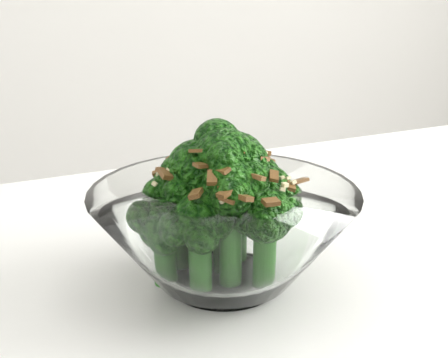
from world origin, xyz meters
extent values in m
cylinder|color=white|center=(0.13, 0.09, 0.75)|extent=(0.08, 0.08, 0.01)
cylinder|color=#235E18|center=(0.09, 0.08, 0.78)|extent=(0.02, 0.02, 0.04)
sphere|color=#206012|center=(0.09, 0.08, 0.81)|extent=(0.04, 0.04, 0.04)
cylinder|color=#235E18|center=(0.15, 0.10, 0.80)|extent=(0.02, 0.02, 0.07)
sphere|color=#206012|center=(0.15, 0.10, 0.84)|extent=(0.04, 0.04, 0.04)
cylinder|color=#235E18|center=(0.16, 0.05, 0.78)|extent=(0.02, 0.02, 0.05)
sphere|color=#206012|center=(0.16, 0.05, 0.82)|extent=(0.04, 0.04, 0.04)
cylinder|color=#235E18|center=(0.13, 0.09, 0.80)|extent=(0.02, 0.02, 0.08)
sphere|color=#206012|center=(0.13, 0.09, 0.85)|extent=(0.05, 0.05, 0.05)
cylinder|color=#235E18|center=(0.16, 0.09, 0.79)|extent=(0.02, 0.02, 0.05)
sphere|color=#206012|center=(0.16, 0.09, 0.82)|extent=(0.04, 0.04, 0.04)
cylinder|color=#235E18|center=(0.14, 0.13, 0.78)|extent=(0.02, 0.02, 0.04)
sphere|color=#206012|center=(0.14, 0.13, 0.81)|extent=(0.04, 0.04, 0.04)
cylinder|color=#235E18|center=(0.10, 0.10, 0.79)|extent=(0.02, 0.02, 0.05)
sphere|color=#206012|center=(0.10, 0.10, 0.82)|extent=(0.04, 0.04, 0.04)
cylinder|color=#235E18|center=(0.13, 0.06, 0.79)|extent=(0.02, 0.02, 0.07)
sphere|color=#206012|center=(0.13, 0.06, 0.84)|extent=(0.04, 0.04, 0.04)
cylinder|color=#235E18|center=(0.17, 0.11, 0.78)|extent=(0.02, 0.02, 0.04)
sphere|color=#206012|center=(0.17, 0.11, 0.81)|extent=(0.04, 0.04, 0.04)
cylinder|color=#235E18|center=(0.11, 0.10, 0.80)|extent=(0.02, 0.02, 0.07)
sphere|color=#206012|center=(0.11, 0.10, 0.84)|extent=(0.05, 0.05, 0.05)
cylinder|color=#235E18|center=(0.11, 0.06, 0.78)|extent=(0.02, 0.02, 0.05)
sphere|color=#206012|center=(0.11, 0.06, 0.82)|extent=(0.04, 0.04, 0.04)
cube|color=brown|center=(0.10, 0.11, 0.84)|extent=(0.01, 0.01, 0.00)
cube|color=brown|center=(0.12, 0.06, 0.85)|extent=(0.01, 0.01, 0.01)
cube|color=brown|center=(0.13, 0.09, 0.87)|extent=(0.01, 0.01, 0.01)
cube|color=brown|center=(0.13, 0.05, 0.84)|extent=(0.02, 0.01, 0.01)
cube|color=brown|center=(0.11, 0.13, 0.83)|extent=(0.01, 0.01, 0.00)
cube|color=brown|center=(0.16, 0.08, 0.85)|extent=(0.01, 0.01, 0.01)
cube|color=brown|center=(0.19, 0.08, 0.83)|extent=(0.01, 0.01, 0.00)
cube|color=brown|center=(0.14, 0.07, 0.86)|extent=(0.01, 0.01, 0.01)
cube|color=brown|center=(0.16, 0.06, 0.85)|extent=(0.01, 0.01, 0.01)
cube|color=brown|center=(0.13, 0.11, 0.85)|extent=(0.01, 0.01, 0.00)
cube|color=brown|center=(0.09, 0.09, 0.84)|extent=(0.01, 0.02, 0.01)
cube|color=brown|center=(0.15, 0.04, 0.84)|extent=(0.01, 0.01, 0.00)
cube|color=brown|center=(0.09, 0.11, 0.84)|extent=(0.02, 0.01, 0.01)
cube|color=brown|center=(0.16, 0.12, 0.84)|extent=(0.02, 0.01, 0.01)
cube|color=brown|center=(0.15, 0.05, 0.85)|extent=(0.01, 0.01, 0.01)
cube|color=brown|center=(0.10, 0.11, 0.84)|extent=(0.01, 0.01, 0.01)
cube|color=brown|center=(0.12, 0.04, 0.84)|extent=(0.02, 0.01, 0.01)
cube|color=brown|center=(0.13, 0.12, 0.85)|extent=(0.02, 0.01, 0.01)
cube|color=brown|center=(0.12, 0.05, 0.85)|extent=(0.01, 0.01, 0.01)
cube|color=brown|center=(0.14, 0.12, 0.85)|extent=(0.01, 0.01, 0.01)
cube|color=brown|center=(0.16, 0.09, 0.85)|extent=(0.01, 0.01, 0.01)
cube|color=brown|center=(0.13, 0.11, 0.85)|extent=(0.02, 0.01, 0.01)
cube|color=brown|center=(0.15, 0.10, 0.86)|extent=(0.01, 0.01, 0.01)
cube|color=brown|center=(0.11, 0.05, 0.84)|extent=(0.01, 0.02, 0.01)
cube|color=brown|center=(0.13, 0.07, 0.86)|extent=(0.01, 0.01, 0.01)
cube|color=brown|center=(0.18, 0.06, 0.84)|extent=(0.01, 0.01, 0.01)
cube|color=brown|center=(0.15, 0.12, 0.84)|extent=(0.01, 0.01, 0.01)
cube|color=brown|center=(0.12, 0.09, 0.86)|extent=(0.01, 0.01, 0.00)
cube|color=brown|center=(0.09, 0.12, 0.83)|extent=(0.01, 0.01, 0.01)
cube|color=brown|center=(0.12, 0.04, 0.84)|extent=(0.01, 0.01, 0.01)
cube|color=brown|center=(0.11, 0.07, 0.85)|extent=(0.02, 0.01, 0.00)
cube|color=brown|center=(0.14, 0.04, 0.84)|extent=(0.01, 0.02, 0.01)
cube|color=brown|center=(0.12, 0.11, 0.85)|extent=(0.01, 0.01, 0.01)
cube|color=brown|center=(0.11, 0.08, 0.86)|extent=(0.01, 0.01, 0.00)
cube|color=brown|center=(0.13, 0.14, 0.83)|extent=(0.01, 0.01, 0.01)
cube|color=brown|center=(0.17, 0.11, 0.84)|extent=(0.01, 0.01, 0.00)
cube|color=brown|center=(0.14, 0.13, 0.84)|extent=(0.01, 0.01, 0.01)
cube|color=beige|center=(0.09, 0.12, 0.84)|extent=(0.00, 0.00, 0.00)
cube|color=beige|center=(0.17, 0.07, 0.84)|extent=(0.00, 0.00, 0.00)
cube|color=beige|center=(0.14, 0.05, 0.84)|extent=(0.01, 0.01, 0.00)
cube|color=beige|center=(0.17, 0.06, 0.84)|extent=(0.00, 0.00, 0.00)
cube|color=beige|center=(0.09, 0.09, 0.84)|extent=(0.01, 0.01, 0.00)
cube|color=beige|center=(0.14, 0.10, 0.86)|extent=(0.01, 0.00, 0.00)
cube|color=beige|center=(0.14, 0.10, 0.86)|extent=(0.01, 0.01, 0.00)
cube|color=beige|center=(0.10, 0.09, 0.85)|extent=(0.01, 0.01, 0.00)
cube|color=beige|center=(0.16, 0.10, 0.85)|extent=(0.01, 0.01, 0.01)
cube|color=beige|center=(0.13, 0.13, 0.84)|extent=(0.00, 0.00, 0.00)
cube|color=beige|center=(0.14, 0.05, 0.85)|extent=(0.00, 0.01, 0.00)
cube|color=beige|center=(0.12, 0.12, 0.85)|extent=(0.01, 0.01, 0.00)
cube|color=beige|center=(0.12, 0.12, 0.85)|extent=(0.00, 0.00, 0.00)
cube|color=beige|center=(0.12, 0.08, 0.86)|extent=(0.00, 0.00, 0.00)
cube|color=beige|center=(0.15, 0.10, 0.86)|extent=(0.01, 0.01, 0.00)
cube|color=beige|center=(0.16, 0.09, 0.85)|extent=(0.01, 0.01, 0.00)
cube|color=beige|center=(0.17, 0.05, 0.84)|extent=(0.00, 0.00, 0.00)
cube|color=beige|center=(0.14, 0.08, 0.87)|extent=(0.01, 0.00, 0.01)
cube|color=beige|center=(0.18, 0.06, 0.84)|extent=(0.01, 0.01, 0.00)
cube|color=beige|center=(0.08, 0.09, 0.84)|extent=(0.01, 0.00, 0.00)
cube|color=beige|center=(0.09, 0.10, 0.84)|extent=(0.00, 0.00, 0.00)
cube|color=beige|center=(0.15, 0.12, 0.84)|extent=(0.01, 0.01, 0.01)
cube|color=beige|center=(0.17, 0.06, 0.84)|extent=(0.01, 0.01, 0.00)
cube|color=beige|center=(0.13, 0.13, 0.84)|extent=(0.00, 0.00, 0.00)
cube|color=beige|center=(0.15, 0.12, 0.84)|extent=(0.01, 0.01, 0.01)
cube|color=beige|center=(0.14, 0.08, 0.87)|extent=(0.00, 0.00, 0.00)
cube|color=beige|center=(0.12, 0.04, 0.84)|extent=(0.00, 0.00, 0.00)
cube|color=beige|center=(0.16, 0.11, 0.85)|extent=(0.00, 0.00, 0.00)
camera|label=1|loc=(0.04, -0.37, 1.00)|focal=55.00mm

